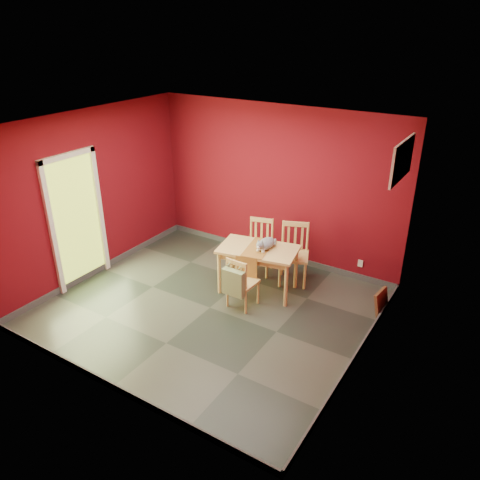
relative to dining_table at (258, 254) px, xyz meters
The scene contains 13 objects.
ground 1.10m from the dining_table, 113.21° to the right, with size 4.50×4.50×0.00m, color #2D342D.
room_shell 1.07m from the dining_table, 113.21° to the right, with size 4.50×4.50×4.50m.
doorway 2.89m from the dining_table, 154.74° to the right, with size 0.06×1.01×2.13m.
window 2.54m from the dining_table, ahead, with size 0.05×0.90×0.50m.
outlet_plate 1.75m from the dining_table, 43.14° to the left, with size 0.08×0.01×0.12m, color silver.
dining_table is the anchor object (origin of this frame).
table_runner 0.12m from the dining_table, 90.00° to the right, with size 0.47×0.76×0.36m.
chair_far_left 0.67m from the dining_table, 117.98° to the left, with size 0.53×0.53×0.92m.
chair_far_right 0.68m from the dining_table, 59.67° to the left, with size 0.60×0.60×0.99m.
chair_near 0.57m from the dining_table, 87.51° to the right, with size 0.40×0.40×0.82m.
tote_bag 0.75m from the dining_table, 88.70° to the right, with size 0.34×0.20×0.47m.
cat 0.23m from the dining_table, 34.03° to the left, with size 0.23×0.44×0.22m, color slate, non-canonical shape.
picture_frame 1.94m from the dining_table, 12.52° to the left, with size 0.16×0.37×0.36m.
Camera 1 is at (3.50, -4.74, 3.90)m, focal length 35.00 mm.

